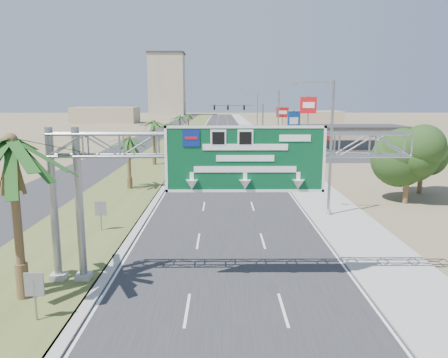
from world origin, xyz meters
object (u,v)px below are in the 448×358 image
signal_mast (252,121)px  pole_sign_red_far (282,115)px  car_left_lane (210,161)px  pole_sign_red_near (308,109)px  sign_gantry (211,157)px  palm_near (10,142)px  car_mid_lane (219,168)px  pole_sign_blue (294,122)px  car_right_lane (237,146)px  store_building (350,139)px  car_far (216,139)px

signal_mast → pole_sign_red_far: (5.42, -1.89, 1.06)m
signal_mast → car_left_lane: 25.89m
signal_mast → pole_sign_red_near: size_ratio=1.11×
sign_gantry → palm_near: palm_near is taller
car_mid_lane → car_left_lane: bearing=91.6°
pole_sign_red_near → pole_sign_blue: bearing=122.4°
car_right_lane → pole_sign_red_far: 10.61m
pole_sign_red_near → store_building: bearing=48.0°
sign_gantry → signal_mast: 62.37m
store_building → pole_sign_blue: pole_sign_blue is taller
car_left_lane → car_mid_lane: (1.13, -6.91, 0.05)m
car_right_lane → pole_sign_red_far: pole_sign_red_far is taller
car_mid_lane → signal_mast: bearing=71.4°
pole_sign_red_near → pole_sign_red_far: size_ratio=1.23×
sign_gantry → palm_near: bearing=-166.7°
palm_near → pole_sign_blue: palm_near is taller
car_mid_lane → pole_sign_red_far: 32.11m
signal_mast → car_mid_lane: size_ratio=2.24×
car_mid_lane → pole_sign_red_near: (13.19, 14.72, 6.58)m
pole_sign_red_far → car_far: bearing=137.7°
car_mid_lane → sign_gantry: bearing=-98.1°
store_building → pole_sign_red_near: pole_sign_red_near is taller
signal_mast → pole_sign_red_far: size_ratio=1.36×
car_mid_lane → pole_sign_red_near: pole_sign_red_near is taller
car_right_lane → pole_sign_blue: 12.74m
pole_sign_red_near → pole_sign_blue: (-1.66, 2.62, -2.11)m
car_far → palm_near: bearing=-96.6°
car_left_lane → car_far: bearing=92.9°
store_building → palm_near: bearing=-118.3°
palm_near → pole_sign_red_far: size_ratio=1.11×
car_far → car_left_lane: bearing=-91.4°
pole_sign_red_near → palm_near: bearing=-114.5°
palm_near → car_right_lane: bearing=79.0°
car_far → pole_sign_red_far: 17.19m
car_left_lane → car_right_lane: car_right_lane is taller
pole_sign_red_near → car_far: bearing=118.2°
signal_mast → store_building: bearing=-19.5°
signal_mast → pole_sign_red_near: (7.15, -16.72, 2.48)m
signal_mast → pole_sign_blue: signal_mast is taller
car_right_lane → pole_sign_red_far: (8.45, 3.84, 5.12)m
car_far → pole_sign_red_far: size_ratio=0.65×
car_left_lane → car_mid_lane: car_mid_lane is taller
sign_gantry → car_far: size_ratio=3.43×
car_far → pole_sign_blue: 26.63m
palm_near → sign_gantry: bearing=13.3°
store_building → car_left_lane: bearing=-142.3°
car_mid_lane → pole_sign_red_near: 20.83m
car_left_lane → palm_near: bearing=-96.7°
palm_near → car_far: palm_near is taller
car_right_lane → car_mid_lane: bearing=-102.2°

